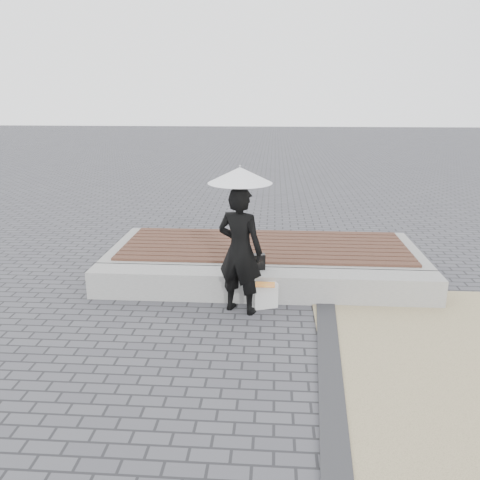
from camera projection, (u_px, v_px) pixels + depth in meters
The scene contains 10 objects.
ground at pixel (259, 354), 5.55m from camera, with size 80.00×80.00×0.00m, color #49494E.
edging_band at pixel (331, 380), 5.02m from camera, with size 0.25×5.20×0.04m, color #2E2E31.
seating_ledge at pixel (263, 285), 7.02m from camera, with size 5.00×0.45×0.40m, color #A7A6A2.
timber_platform at pixel (264, 258), 8.17m from camera, with size 5.00×2.00×0.40m, color #969691.
timber_decking at pixel (265, 245), 8.11m from camera, with size 4.60×1.80×0.04m, color brown, non-canonical shape.
woman at pixel (240, 251), 6.42m from camera, with size 0.62×0.41×1.71m, color black.
parasol at pixel (240, 175), 6.14m from camera, with size 0.82×0.82×1.04m.
handbag at pixel (254, 262), 7.03m from camera, with size 0.32×0.11×0.22m, color black.
canvas_tote at pixel (265, 295), 6.72m from camera, with size 0.33×0.14×0.35m, color silver.
magazine at pixel (265, 285), 6.62m from camera, with size 0.26×0.19×0.01m, color #F72437.
Camera 1 is at (0.13, -4.95, 2.82)m, focal length 36.81 mm.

